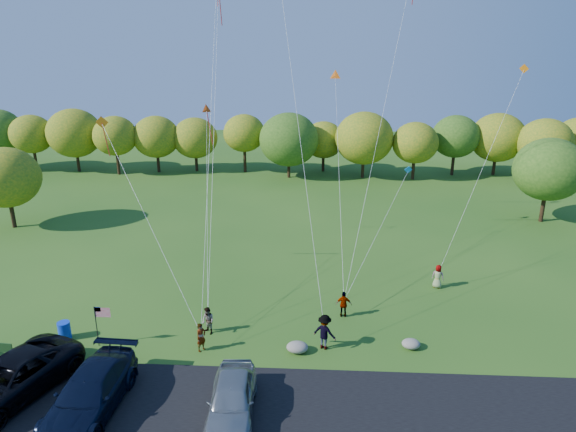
# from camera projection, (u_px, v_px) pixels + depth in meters

# --- Properties ---
(ground) EXTENTS (140.00, 140.00, 0.00)m
(ground) POSITION_uv_depth(u_px,v_px,m) (236.00, 356.00, 26.14)
(ground) COLOR #275317
(ground) RESTS_ON ground
(asphalt_lane) EXTENTS (44.00, 6.00, 0.06)m
(asphalt_lane) POSITION_uv_depth(u_px,v_px,m) (223.00, 408.00, 22.35)
(asphalt_lane) COLOR black
(asphalt_lane) RESTS_ON ground
(treeline) EXTENTS (74.88, 28.20, 8.10)m
(treeline) POSITION_uv_depth(u_px,v_px,m) (265.00, 137.00, 59.32)
(treeline) COLOR #342412
(treeline) RESTS_ON ground
(minivan_dark) EXTENTS (5.09, 7.11, 1.80)m
(minivan_dark) POSITION_uv_depth(u_px,v_px,m) (11.00, 378.00, 22.85)
(minivan_dark) COLOR black
(minivan_dark) RESTS_ON asphalt_lane
(minivan_navy) EXTENTS (2.77, 6.17, 1.76)m
(minivan_navy) POSITION_uv_depth(u_px,v_px,m) (90.00, 393.00, 21.93)
(minivan_navy) COLOR black
(minivan_navy) RESTS_ON asphalt_lane
(minivan_silver) EXTENTS (2.16, 4.90, 1.64)m
(minivan_silver) POSITION_uv_depth(u_px,v_px,m) (232.00, 399.00, 21.68)
(minivan_silver) COLOR gray
(minivan_silver) RESTS_ON asphalt_lane
(flyer_a) EXTENTS (0.64, 0.68, 1.55)m
(flyer_a) POSITION_uv_depth(u_px,v_px,m) (201.00, 337.00, 26.37)
(flyer_a) COLOR #4C4C59
(flyer_a) RESTS_ON ground
(flyer_b) EXTENTS (0.95, 0.93, 1.54)m
(flyer_b) POSITION_uv_depth(u_px,v_px,m) (208.00, 321.00, 27.93)
(flyer_b) COLOR #4C4C59
(flyer_b) RESTS_ON ground
(flyer_c) EXTENTS (1.42, 1.18, 1.91)m
(flyer_c) POSITION_uv_depth(u_px,v_px,m) (325.00, 332.00, 26.51)
(flyer_c) COLOR #4C4C59
(flyer_c) RESTS_ON ground
(flyer_d) EXTENTS (0.94, 0.43, 1.58)m
(flyer_d) POSITION_uv_depth(u_px,v_px,m) (344.00, 304.00, 29.64)
(flyer_d) COLOR #4C4C59
(flyer_d) RESTS_ON ground
(flyer_e) EXTENTS (0.91, 0.78, 1.57)m
(flyer_e) POSITION_uv_depth(u_px,v_px,m) (438.00, 276.00, 33.17)
(flyer_e) COLOR #4C4C59
(flyer_e) RESTS_ON ground
(trash_barrel) EXTENTS (0.65, 0.65, 0.98)m
(trash_barrel) POSITION_uv_depth(u_px,v_px,m) (64.00, 330.00, 27.52)
(trash_barrel) COLOR #0D36CE
(trash_barrel) RESTS_ON ground
(flag_assembly) EXTENTS (0.85, 0.55, 2.30)m
(flag_assembly) POSITION_uv_depth(u_px,v_px,m) (100.00, 317.00, 26.48)
(flag_assembly) COLOR black
(flag_assembly) RESTS_ON ground
(boulder_near) EXTENTS (1.13, 0.88, 0.56)m
(boulder_near) POSITION_uv_depth(u_px,v_px,m) (297.00, 347.00, 26.39)
(boulder_near) COLOR gray
(boulder_near) RESTS_ON ground
(boulder_far) EXTENTS (0.96, 0.80, 0.50)m
(boulder_far) POSITION_uv_depth(u_px,v_px,m) (411.00, 344.00, 26.73)
(boulder_far) COLOR gray
(boulder_far) RESTS_ON ground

